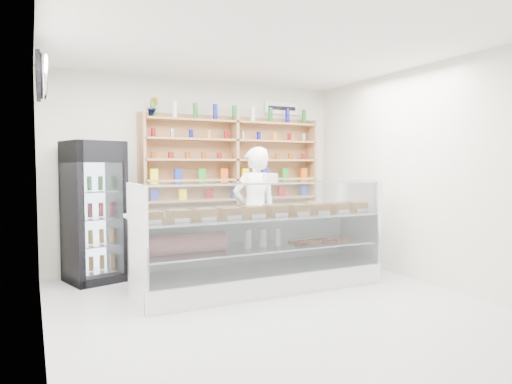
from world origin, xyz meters
TOP-DOWN VIEW (x-y plane):
  - room at (0.00, 0.00)m, footprint 5.00×5.00m
  - display_counter at (0.20, 0.86)m, footprint 3.05×0.91m
  - shop_worker at (0.46, 1.55)m, footprint 0.65×0.43m
  - drinks_cooler at (-1.59, 2.14)m, footprint 0.81×0.80m
  - wall_shelving at (0.50, 2.34)m, footprint 2.84×0.28m
  - potted_plant at (-0.75, 2.34)m, footprint 0.19×0.17m
  - security_mirror at (-2.17, 1.20)m, footprint 0.15×0.50m
  - wall_sign at (1.40, 2.47)m, footprint 0.62×0.03m

SIDE VIEW (x-z plane):
  - display_counter at x=0.20m, z-range -0.30..1.03m
  - shop_worker at x=0.46m, z-range 0.00..1.77m
  - drinks_cooler at x=-1.59m, z-range 0.00..1.83m
  - room at x=0.00m, z-range -1.10..3.90m
  - wall_shelving at x=0.50m, z-range 0.93..2.26m
  - potted_plant at x=-0.75m, z-range 2.20..2.47m
  - security_mirror at x=-2.17m, z-range 2.20..2.70m
  - wall_sign at x=1.40m, z-range 2.35..2.55m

